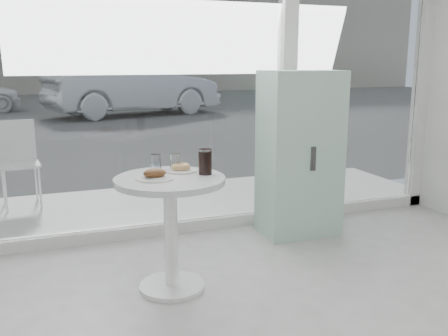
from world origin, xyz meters
name	(u,v)px	position (x,y,z in m)	size (l,w,h in m)	color
storefront	(201,36)	(0.07, 3.00, 1.71)	(5.00, 0.14, 3.00)	silver
main_table	(170,210)	(-0.50, 1.90, 0.55)	(0.72, 0.72, 0.77)	white
patio_deck	(173,204)	(0.00, 3.80, 0.03)	(5.60, 1.60, 0.05)	silver
street	(79,108)	(0.00, 16.00, 0.00)	(40.00, 24.00, 0.00)	#353535
far_building	(58,8)	(0.00, 25.00, 4.00)	(40.00, 2.00, 8.00)	gray
mint_cabinet	(300,154)	(0.84, 2.61, 0.71)	(0.67, 0.47, 1.43)	#9CC7B1
patio_chair	(18,158)	(-1.49, 4.25, 0.54)	(0.41, 0.41, 0.87)	white
car_silver	(134,87)	(1.32, 13.11, 0.80)	(1.69, 4.84, 1.59)	#A7ABAF
plate_fritter	(155,175)	(-0.60, 1.89, 0.80)	(0.24, 0.24, 0.07)	silver
plate_donut	(181,169)	(-0.38, 2.05, 0.79)	(0.22, 0.22, 0.05)	silver
water_tumbler_a	(156,164)	(-0.54, 2.11, 0.82)	(0.07, 0.07, 0.12)	white
water_tumbler_b	(175,163)	(-0.41, 2.11, 0.82)	(0.07, 0.07, 0.11)	white
cola_glass	(205,162)	(-0.25, 1.91, 0.85)	(0.09, 0.09, 0.17)	white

